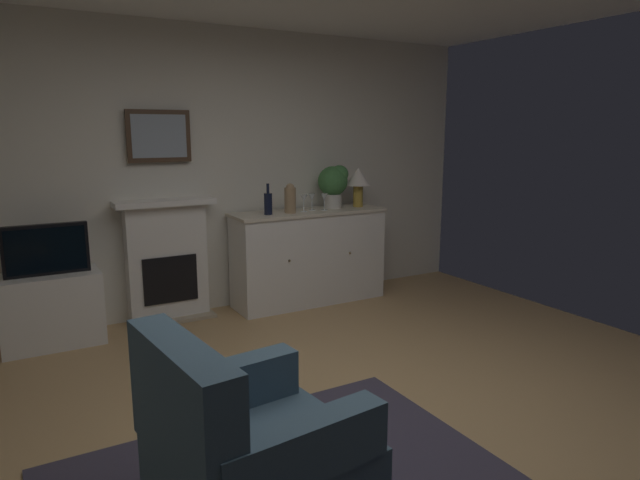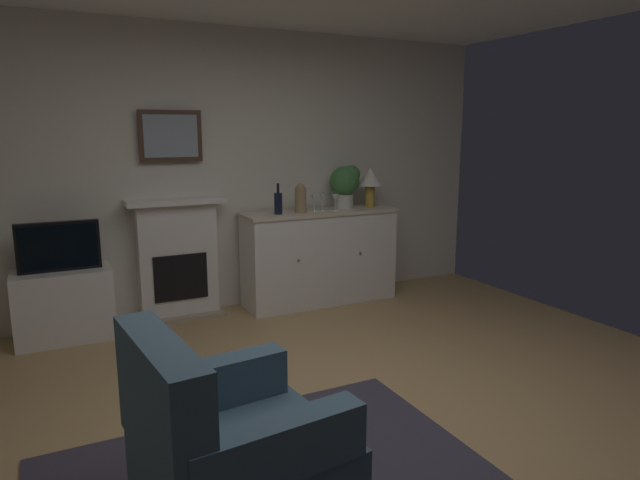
{
  "view_description": "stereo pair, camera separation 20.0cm",
  "coord_description": "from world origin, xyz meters",
  "px_view_note": "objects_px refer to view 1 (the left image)",
  "views": [
    {
      "loc": [
        -1.73,
        -2.38,
        1.69
      ],
      "look_at": [
        0.01,
        0.67,
        1.0
      ],
      "focal_mm": 31.12,
      "sensor_mm": 36.0,
      "label": 1
    },
    {
      "loc": [
        -1.55,
        -2.47,
        1.69
      ],
      "look_at": [
        0.01,
        0.67,
        1.0
      ],
      "focal_mm": 31.12,
      "sensor_mm": 36.0,
      "label": 2
    }
  ],
  "objects_px": {
    "framed_picture": "(159,136)",
    "wine_glass_right": "(324,198)",
    "table_lamp": "(358,179)",
    "vase_decorative": "(290,198)",
    "potted_plant_small": "(334,183)",
    "armchair": "(247,452)",
    "wine_glass_left": "(304,199)",
    "fireplace_unit": "(167,260)",
    "sideboard_cabinet": "(309,257)",
    "tv_set": "(46,250)",
    "wine_bottle": "(268,203)",
    "tv_cabinet": "(52,309)",
    "wine_glass_center": "(312,198)"
  },
  "relations": [
    {
      "from": "vase_decorative",
      "to": "armchair",
      "type": "height_order",
      "value": "vase_decorative"
    },
    {
      "from": "framed_picture",
      "to": "wine_glass_right",
      "type": "bearing_deg",
      "value": -10.38
    },
    {
      "from": "framed_picture",
      "to": "sideboard_cabinet",
      "type": "bearing_deg",
      "value": -9.3
    },
    {
      "from": "wine_glass_left",
      "to": "tv_set",
      "type": "distance_m",
      "value": 2.27
    },
    {
      "from": "table_lamp",
      "to": "tv_set",
      "type": "relative_size",
      "value": 0.65
    },
    {
      "from": "framed_picture",
      "to": "wine_glass_center",
      "type": "height_order",
      "value": "framed_picture"
    },
    {
      "from": "wine_bottle",
      "to": "potted_plant_small",
      "type": "height_order",
      "value": "potted_plant_small"
    },
    {
      "from": "tv_set",
      "to": "armchair",
      "type": "relative_size",
      "value": 0.67
    },
    {
      "from": "fireplace_unit",
      "to": "vase_decorative",
      "type": "relative_size",
      "value": 3.91
    },
    {
      "from": "sideboard_cabinet",
      "to": "wine_bottle",
      "type": "bearing_deg",
      "value": -174.11
    },
    {
      "from": "table_lamp",
      "to": "potted_plant_small",
      "type": "relative_size",
      "value": 0.93
    },
    {
      "from": "framed_picture",
      "to": "table_lamp",
      "type": "height_order",
      "value": "framed_picture"
    },
    {
      "from": "tv_set",
      "to": "framed_picture",
      "type": "bearing_deg",
      "value": 13.31
    },
    {
      "from": "wine_bottle",
      "to": "vase_decorative",
      "type": "xyz_separation_m",
      "value": [
        0.23,
        -0.0,
        0.03
      ]
    },
    {
      "from": "tv_cabinet",
      "to": "table_lamp",
      "type": "bearing_deg",
      "value": -0.3
    },
    {
      "from": "armchair",
      "to": "wine_glass_left",
      "type": "bearing_deg",
      "value": 57.6
    },
    {
      "from": "wine_bottle",
      "to": "wine_glass_left",
      "type": "bearing_deg",
      "value": 1.16
    },
    {
      "from": "framed_picture",
      "to": "armchair",
      "type": "height_order",
      "value": "framed_picture"
    },
    {
      "from": "tv_cabinet",
      "to": "potted_plant_small",
      "type": "bearing_deg",
      "value": 0.66
    },
    {
      "from": "sideboard_cabinet",
      "to": "table_lamp",
      "type": "xyz_separation_m",
      "value": [
        0.58,
        0.0,
        0.74
      ]
    },
    {
      "from": "wine_glass_center",
      "to": "wine_bottle",
      "type": "bearing_deg",
      "value": -174.87
    },
    {
      "from": "sideboard_cabinet",
      "to": "wine_glass_right",
      "type": "relative_size",
      "value": 9.37
    },
    {
      "from": "table_lamp",
      "to": "wine_glass_left",
      "type": "bearing_deg",
      "value": -176.56
    },
    {
      "from": "framed_picture",
      "to": "table_lamp",
      "type": "relative_size",
      "value": 1.37
    },
    {
      "from": "fireplace_unit",
      "to": "sideboard_cabinet",
      "type": "relative_size",
      "value": 0.71
    },
    {
      "from": "framed_picture",
      "to": "tv_cabinet",
      "type": "relative_size",
      "value": 0.73
    },
    {
      "from": "table_lamp",
      "to": "fireplace_unit",
      "type": "bearing_deg",
      "value": 174.77
    },
    {
      "from": "table_lamp",
      "to": "tv_set",
      "type": "height_order",
      "value": "table_lamp"
    },
    {
      "from": "sideboard_cabinet",
      "to": "tv_cabinet",
      "type": "xyz_separation_m",
      "value": [
        -2.33,
        0.02,
        -0.17
      ]
    },
    {
      "from": "wine_glass_right",
      "to": "armchair",
      "type": "height_order",
      "value": "wine_glass_right"
    },
    {
      "from": "sideboard_cabinet",
      "to": "vase_decorative",
      "type": "relative_size",
      "value": 5.5
    },
    {
      "from": "wine_glass_center",
      "to": "wine_glass_right",
      "type": "bearing_deg",
      "value": -24.32
    },
    {
      "from": "wine_glass_right",
      "to": "armchair",
      "type": "xyz_separation_m",
      "value": [
        -1.94,
        -2.7,
        -0.67
      ]
    },
    {
      "from": "framed_picture",
      "to": "sideboard_cabinet",
      "type": "xyz_separation_m",
      "value": [
        1.36,
        -0.22,
        -1.18
      ]
    },
    {
      "from": "sideboard_cabinet",
      "to": "tv_set",
      "type": "relative_size",
      "value": 2.49
    },
    {
      "from": "table_lamp",
      "to": "wine_glass_left",
      "type": "distance_m",
      "value": 0.67
    },
    {
      "from": "tv_cabinet",
      "to": "tv_set",
      "type": "height_order",
      "value": "tv_set"
    },
    {
      "from": "sideboard_cabinet",
      "to": "vase_decorative",
      "type": "xyz_separation_m",
      "value": [
        -0.23,
        -0.05,
        0.6
      ]
    },
    {
      "from": "armchair",
      "to": "tv_cabinet",
      "type": "bearing_deg",
      "value": 100.89
    },
    {
      "from": "tv_cabinet",
      "to": "vase_decorative",
      "type": "bearing_deg",
      "value": -1.77
    },
    {
      "from": "framed_picture",
      "to": "wine_bottle",
      "type": "distance_m",
      "value": 1.12
    },
    {
      "from": "wine_glass_right",
      "to": "vase_decorative",
      "type": "bearing_deg",
      "value": 179.59
    },
    {
      "from": "vase_decorative",
      "to": "wine_bottle",
      "type": "bearing_deg",
      "value": 179.22
    },
    {
      "from": "framed_picture",
      "to": "wine_bottle",
      "type": "bearing_deg",
      "value": -16.61
    },
    {
      "from": "sideboard_cabinet",
      "to": "tv_cabinet",
      "type": "bearing_deg",
      "value": 179.63
    },
    {
      "from": "vase_decorative",
      "to": "potted_plant_small",
      "type": "bearing_deg",
      "value": 10.01
    },
    {
      "from": "tv_cabinet",
      "to": "tv_set",
      "type": "xyz_separation_m",
      "value": [
        -0.0,
        -0.02,
        0.49
      ]
    },
    {
      "from": "wine_glass_right",
      "to": "potted_plant_small",
      "type": "bearing_deg",
      "value": 30.17
    },
    {
      "from": "framed_picture",
      "to": "armchair",
      "type": "distance_m",
      "value": 3.27
    },
    {
      "from": "fireplace_unit",
      "to": "potted_plant_small",
      "type": "xyz_separation_m",
      "value": [
        1.67,
        -0.13,
        0.63
      ]
    }
  ]
}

